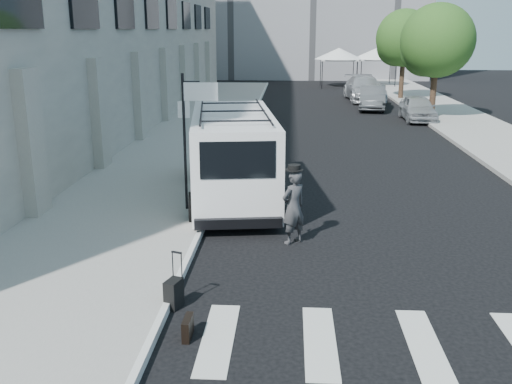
# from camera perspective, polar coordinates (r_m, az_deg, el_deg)

# --- Properties ---
(ground) EXTENTS (120.00, 120.00, 0.00)m
(ground) POSITION_cam_1_polar(r_m,az_deg,el_deg) (11.91, 2.83, -7.25)
(ground) COLOR black
(ground) RESTS_ON ground
(sidewalk_left) EXTENTS (4.50, 48.00, 0.15)m
(sidewalk_left) POSITION_cam_1_polar(r_m,az_deg,el_deg) (27.68, -5.60, 6.29)
(sidewalk_left) COLOR gray
(sidewalk_left) RESTS_ON ground
(sidewalk_right) EXTENTS (4.00, 56.00, 0.15)m
(sidewalk_right) POSITION_cam_1_polar(r_m,az_deg,el_deg) (32.54, 19.50, 6.91)
(sidewalk_right) COLOR gray
(sidewalk_right) RESTS_ON ground
(building_left) EXTENTS (10.00, 44.00, 12.00)m
(building_left) POSITION_cam_1_polar(r_m,az_deg,el_deg) (31.21, -19.23, 17.53)
(building_left) COLOR gray
(building_left) RESTS_ON ground
(sign_pole) EXTENTS (1.03, 0.07, 3.50)m
(sign_pole) POSITION_cam_1_polar(r_m,az_deg,el_deg) (14.50, -6.32, 7.79)
(sign_pole) COLOR black
(sign_pole) RESTS_ON sidewalk_left
(tree_near) EXTENTS (3.80, 3.83, 6.03)m
(tree_near) POSITION_cam_1_polar(r_m,az_deg,el_deg) (31.98, 17.43, 13.98)
(tree_near) COLOR black
(tree_near) RESTS_ON ground
(tree_far) EXTENTS (3.80, 3.83, 6.03)m
(tree_far) POSITION_cam_1_polar(r_m,az_deg,el_deg) (40.79, 14.43, 14.48)
(tree_far) COLOR black
(tree_far) RESTS_ON ground
(tent_left) EXTENTS (4.00, 4.00, 3.20)m
(tent_left) POSITION_cam_1_polar(r_m,az_deg,el_deg) (49.14, 8.29, 13.50)
(tent_left) COLOR black
(tent_left) RESTS_ON ground
(tent_right) EXTENTS (4.00, 4.00, 3.20)m
(tent_right) POSITION_cam_1_polar(r_m,az_deg,el_deg) (50.00, 12.00, 13.37)
(tent_right) COLOR black
(tent_right) RESTS_ON ground
(businessman) EXTENTS (0.74, 0.72, 1.71)m
(businessman) POSITION_cam_1_polar(r_m,az_deg,el_deg) (12.80, 3.77, -1.52)
(businessman) COLOR #3A393C
(businessman) RESTS_ON ground
(briefcase) EXTENTS (0.13, 0.44, 0.34)m
(briefcase) POSITION_cam_1_polar(r_m,az_deg,el_deg) (9.28, -6.84, -13.33)
(briefcase) COLOR black
(briefcase) RESTS_ON ground
(suitcase) EXTENTS (0.32, 0.40, 0.99)m
(suitcase) POSITION_cam_1_polar(r_m,az_deg,el_deg) (10.18, -8.23, -9.99)
(suitcase) COLOR black
(suitcase) RESTS_ON ground
(cargo_van) EXTENTS (3.02, 6.82, 2.47)m
(cargo_van) POSITION_cam_1_polar(r_m,az_deg,el_deg) (16.12, -2.34, 3.72)
(cargo_van) COLOR white
(cargo_van) RESTS_ON ground
(parked_car_a) EXTENTS (1.62, 3.94, 1.33)m
(parked_car_a) POSITION_cam_1_polar(r_m,az_deg,el_deg) (31.68, 15.86, 8.07)
(parked_car_a) COLOR #A4A7AC
(parked_car_a) RESTS_ON ground
(parked_car_b) EXTENTS (2.06, 4.45, 1.41)m
(parked_car_b) POSITION_cam_1_polar(r_m,az_deg,el_deg) (35.53, 11.57, 9.21)
(parked_car_b) COLOR #4D5053
(parked_car_b) RESTS_ON ground
(parked_car_c) EXTENTS (2.56, 5.74, 1.64)m
(parked_car_c) POSITION_cam_1_polar(r_m,az_deg,el_deg) (39.88, 10.76, 10.12)
(parked_car_c) COLOR #9FA2A7
(parked_car_c) RESTS_ON ground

